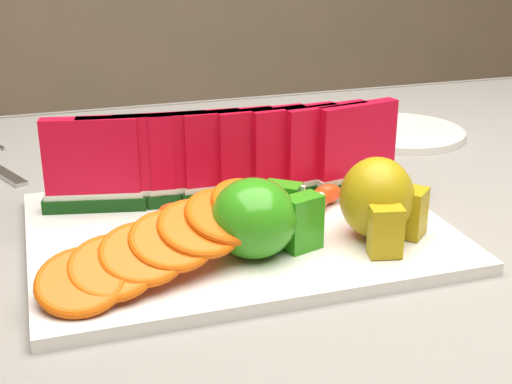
% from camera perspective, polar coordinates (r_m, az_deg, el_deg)
% --- Properties ---
extents(table, '(1.40, 0.90, 0.75)m').
position_cam_1_polar(table, '(0.80, 4.01, -9.02)').
color(table, '#53341C').
rests_on(table, ground).
extents(tablecloth, '(1.53, 1.03, 0.20)m').
position_cam_1_polar(tablecloth, '(0.77, 4.13, -4.99)').
color(tablecloth, slate).
rests_on(tablecloth, table).
extents(platter, '(0.40, 0.30, 0.01)m').
position_cam_1_polar(platter, '(0.71, -1.45, -3.10)').
color(platter, silver).
rests_on(platter, tablecloth).
extents(apple_cluster, '(0.11, 0.09, 0.07)m').
position_cam_1_polar(apple_cluster, '(0.64, 0.35, -2.09)').
color(apple_cluster, '#1F7A13').
rests_on(apple_cluster, platter).
extents(pear_cluster, '(0.09, 0.09, 0.08)m').
position_cam_1_polar(pear_cluster, '(0.67, 9.85, -0.68)').
color(pear_cluster, '#B77709').
rests_on(pear_cluster, platter).
extents(side_plate, '(0.22, 0.22, 0.01)m').
position_cam_1_polar(side_plate, '(1.04, 11.48, 4.68)').
color(side_plate, silver).
rests_on(side_plate, tablecloth).
extents(watermelon_row, '(0.39, 0.07, 0.10)m').
position_cam_1_polar(watermelon_row, '(0.75, -2.18, 2.72)').
color(watermelon_row, '#0B3E0E').
rests_on(watermelon_row, platter).
extents(orange_fan_front, '(0.25, 0.14, 0.06)m').
position_cam_1_polar(orange_fan_front, '(0.61, -6.78, -3.87)').
color(orange_fan_front, '#EE5100').
rests_on(orange_fan_front, platter).
extents(orange_fan_back, '(0.24, 0.10, 0.04)m').
position_cam_1_polar(orange_fan_back, '(0.81, -7.43, 1.86)').
color(orange_fan_back, '#EE5100').
rests_on(orange_fan_back, platter).
extents(tangerine_segments, '(0.23, 0.07, 0.02)m').
position_cam_1_polar(tangerine_segments, '(0.72, 0.63, -1.03)').
color(tangerine_segments, '#E04D0F').
rests_on(tangerine_segments, platter).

